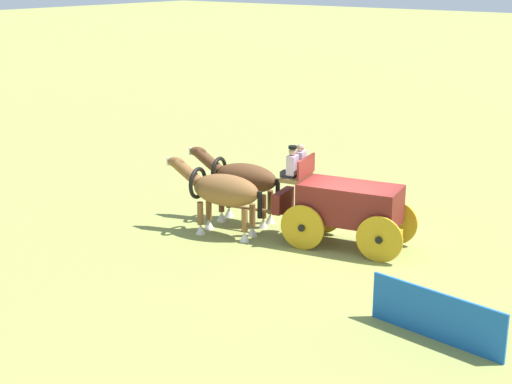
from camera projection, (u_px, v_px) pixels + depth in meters
The scene contains 5 objects.
ground_plane at pixel (348, 246), 21.74m from camera, with size 220.00×220.00×0.00m, color olive.
show_wagon at pixel (344, 204), 21.45m from camera, with size 5.81×2.35×2.84m.
draft_horse_near at pixel (222, 191), 22.35m from camera, with size 3.11×1.37×2.21m.
draft_horse_off at pixel (241, 179), 23.47m from camera, with size 3.08×1.33×2.24m.
sponsor_banner at pixel (436, 316), 16.21m from camera, with size 3.20×0.06×1.10m, color #1959B2.
Camera 1 is at (-10.48, 17.68, 7.73)m, focal length 53.44 mm.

